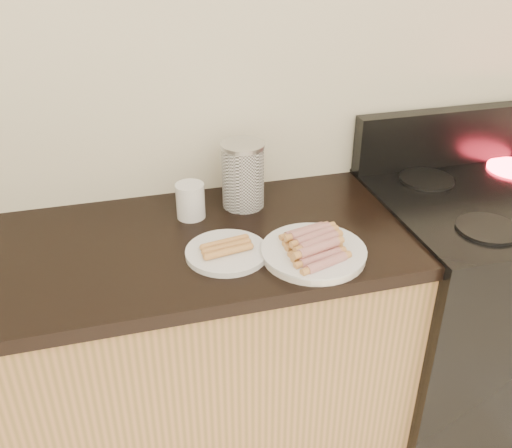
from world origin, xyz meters
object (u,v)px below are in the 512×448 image
object	(u,v)px
stove	(475,310)
mug	(190,201)
main_plate	(313,254)
side_plate	(227,252)
canister	(243,175)

from	to	relation	value
stove	mug	world-z (taller)	mug
main_plate	mug	bearing A→B (deg)	132.42
side_plate	canister	size ratio (longest dim) A/B	1.08
side_plate	mug	size ratio (longest dim) A/B	2.08
canister	mug	size ratio (longest dim) A/B	1.92
stove	main_plate	world-z (taller)	main_plate
main_plate	mug	xyz separation A→B (m)	(-0.28, 0.30, 0.04)
main_plate	mug	world-z (taller)	mug
side_plate	mug	xyz separation A→B (m)	(-0.06, 0.24, 0.05)
side_plate	mug	bearing A→B (deg)	103.42
side_plate	canister	bearing A→B (deg)	67.03
main_plate	mug	size ratio (longest dim) A/B	2.60
side_plate	mug	distance (m)	0.25
side_plate	canister	world-z (taller)	canister
main_plate	canister	distance (m)	0.37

